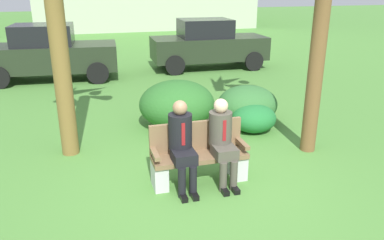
{
  "coord_description": "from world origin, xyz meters",
  "views": [
    {
      "loc": [
        -1.56,
        -4.78,
        2.83
      ],
      "look_at": [
        -0.02,
        0.55,
        0.85
      ],
      "focal_mm": 36.05,
      "sensor_mm": 36.0,
      "label": 1
    }
  ],
  "objects_px": {
    "parked_car_far": "(208,44)",
    "seated_man_left": "(182,141)",
    "shrub_far_lawn": "(254,118)",
    "park_bench": "(199,156)",
    "shrub_near_bench": "(247,104)",
    "parked_car_near": "(49,53)",
    "shrub_mid_lawn": "(177,104)",
    "seated_man_right": "(222,137)"
  },
  "relations": [
    {
      "from": "shrub_far_lawn",
      "to": "shrub_mid_lawn",
      "type": "bearing_deg",
      "value": 152.68
    },
    {
      "from": "seated_man_left",
      "to": "park_bench",
      "type": "bearing_deg",
      "value": 22.82
    },
    {
      "from": "seated_man_right",
      "to": "shrub_near_bench",
      "type": "bearing_deg",
      "value": 58.16
    },
    {
      "from": "parked_car_near",
      "to": "shrub_mid_lawn",
      "type": "bearing_deg",
      "value": -61.53
    },
    {
      "from": "shrub_near_bench",
      "to": "shrub_mid_lawn",
      "type": "relative_size",
      "value": 0.83
    },
    {
      "from": "park_bench",
      "to": "seated_man_left",
      "type": "bearing_deg",
      "value": -157.18
    },
    {
      "from": "park_bench",
      "to": "seated_man_right",
      "type": "bearing_deg",
      "value": -20.8
    },
    {
      "from": "parked_car_far",
      "to": "seated_man_left",
      "type": "bearing_deg",
      "value": -110.92
    },
    {
      "from": "parked_car_near",
      "to": "parked_car_far",
      "type": "distance_m",
      "value": 5.17
    },
    {
      "from": "seated_man_right",
      "to": "seated_man_left",
      "type": "bearing_deg",
      "value": 179.75
    },
    {
      "from": "seated_man_right",
      "to": "shrub_far_lawn",
      "type": "distance_m",
      "value": 2.25
    },
    {
      "from": "seated_man_right",
      "to": "shrub_near_bench",
      "type": "relative_size",
      "value": 0.99
    },
    {
      "from": "park_bench",
      "to": "shrub_far_lawn",
      "type": "relative_size",
      "value": 1.58
    },
    {
      "from": "park_bench",
      "to": "parked_car_near",
      "type": "relative_size",
      "value": 0.35
    },
    {
      "from": "seated_man_left",
      "to": "parked_car_far",
      "type": "bearing_deg",
      "value": 69.08
    },
    {
      "from": "park_bench",
      "to": "shrub_mid_lawn",
      "type": "distance_m",
      "value": 2.38
    },
    {
      "from": "parked_car_near",
      "to": "parked_car_far",
      "type": "height_order",
      "value": "same"
    },
    {
      "from": "shrub_near_bench",
      "to": "parked_car_far",
      "type": "distance_m",
      "value": 5.61
    },
    {
      "from": "seated_man_left",
      "to": "shrub_far_lawn",
      "type": "relative_size",
      "value": 1.45
    },
    {
      "from": "shrub_mid_lawn",
      "to": "parked_car_far",
      "type": "bearing_deg",
      "value": 65.41
    },
    {
      "from": "seated_man_right",
      "to": "shrub_mid_lawn",
      "type": "relative_size",
      "value": 0.82
    },
    {
      "from": "shrub_far_lawn",
      "to": "seated_man_left",
      "type": "bearing_deg",
      "value": -137.9
    },
    {
      "from": "shrub_far_lawn",
      "to": "park_bench",
      "type": "bearing_deg",
      "value": -135.39
    },
    {
      "from": "seated_man_right",
      "to": "shrub_near_bench",
      "type": "distance_m",
      "value": 2.73
    },
    {
      "from": "shrub_far_lawn",
      "to": "parked_car_near",
      "type": "relative_size",
      "value": 0.22
    },
    {
      "from": "seated_man_left",
      "to": "seated_man_right",
      "type": "distance_m",
      "value": 0.61
    },
    {
      "from": "shrub_mid_lawn",
      "to": "shrub_far_lawn",
      "type": "relative_size",
      "value": 1.73
    },
    {
      "from": "seated_man_left",
      "to": "shrub_mid_lawn",
      "type": "height_order",
      "value": "seated_man_left"
    },
    {
      "from": "seated_man_right",
      "to": "shrub_far_lawn",
      "type": "height_order",
      "value": "seated_man_right"
    },
    {
      "from": "shrub_mid_lawn",
      "to": "parked_car_near",
      "type": "relative_size",
      "value": 0.39
    },
    {
      "from": "park_bench",
      "to": "shrub_mid_lawn",
      "type": "xyz_separation_m",
      "value": [
        0.26,
        2.36,
        0.09
      ]
    },
    {
      "from": "park_bench",
      "to": "parked_car_near",
      "type": "distance_m",
      "value": 7.78
    },
    {
      "from": "shrub_near_bench",
      "to": "parked_car_far",
      "type": "bearing_deg",
      "value": 80.23
    },
    {
      "from": "shrub_near_bench",
      "to": "parked_car_far",
      "type": "height_order",
      "value": "parked_car_far"
    },
    {
      "from": "seated_man_right",
      "to": "shrub_near_bench",
      "type": "xyz_separation_m",
      "value": [
        1.43,
        2.3,
        -0.31
      ]
    },
    {
      "from": "park_bench",
      "to": "parked_car_near",
      "type": "xyz_separation_m",
      "value": [
        -2.45,
        7.37,
        0.44
      ]
    },
    {
      "from": "seated_man_right",
      "to": "parked_car_near",
      "type": "xyz_separation_m",
      "value": [
        -2.78,
        7.49,
        0.13
      ]
    },
    {
      "from": "seated_man_left",
      "to": "shrub_near_bench",
      "type": "height_order",
      "value": "seated_man_left"
    },
    {
      "from": "shrub_far_lawn",
      "to": "seated_man_right",
      "type": "bearing_deg",
      "value": -127.24
    },
    {
      "from": "shrub_mid_lawn",
      "to": "shrub_far_lawn",
      "type": "distance_m",
      "value": 1.59
    },
    {
      "from": "shrub_far_lawn",
      "to": "parked_car_near",
      "type": "bearing_deg",
      "value": 125.68
    },
    {
      "from": "shrub_near_bench",
      "to": "shrub_mid_lawn",
      "type": "height_order",
      "value": "shrub_mid_lawn"
    }
  ]
}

